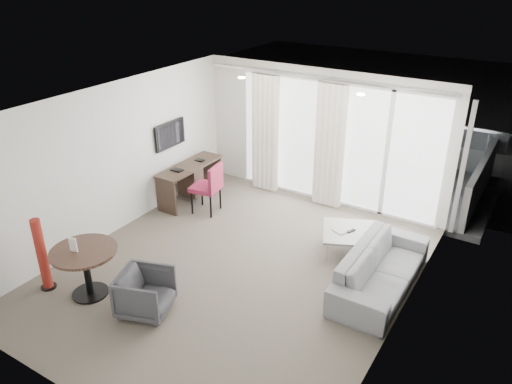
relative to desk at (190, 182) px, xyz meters
The scene contains 28 objects.
floor 2.71m from the desk, 36.76° to the right, with size 5.00×6.00×0.00m, color #5C5448.
ceiling 3.50m from the desk, 36.76° to the right, with size 5.00×6.00×0.00m, color white.
wall_left 1.89m from the desk, 102.19° to the right, with size 0.00×6.00×2.60m, color silver.
wall_right 5.01m from the desk, 19.07° to the right, with size 0.00×6.00×2.60m, color silver.
wall_front 5.17m from the desk, 64.96° to the right, with size 5.00×0.00×2.60m, color silver.
window_panel 2.93m from the desk, 29.31° to the left, with size 4.00×0.02×2.38m, color white, non-canonical shape.
window_frame 2.93m from the desk, 29.04° to the left, with size 4.10×0.06×2.44m, color white, non-canonical shape.
curtain_left 1.78m from the desk, 50.40° to the left, with size 0.60×0.20×2.38m, color white, non-canonical shape.
curtain_right 2.82m from the desk, 26.77° to the left, with size 0.60×0.20×2.38m, color white, non-canonical shape.
curtain_track 3.23m from the desk, 29.38° to the left, with size 4.80×0.04×0.04m, color #B2B2B7, non-canonical shape.
downlight_a 2.55m from the desk, ahead, with size 0.12×0.12×0.02m, color #FFE0B2.
downlight_b 4.02m from the desk, ahead, with size 0.12×0.12×0.02m, color #FFE0B2.
desk is the anchor object (origin of this frame).
tv 1.04m from the desk, 152.39° to the right, with size 0.05×0.80×0.50m, color black, non-canonical shape.
desk_chair 0.65m from the desk, 24.57° to the right, with size 0.53×0.50×0.97m, color maroon, non-canonical shape.
round_table 3.30m from the desk, 77.78° to the right, with size 0.93×0.93×0.74m, color #3E281E, non-canonical shape.
menu_card 3.39m from the desk, 79.45° to the right, with size 0.12×0.02×0.21m, color white, non-canonical shape.
red_lamp 3.45m from the desk, 89.22° to the right, with size 0.23×0.23×1.14m, color maroon.
tub_armchair 3.51m from the desk, 61.60° to the right, with size 0.66×0.68×0.62m, color #36363A.
coffee_table 3.46m from the desk, ahead, with size 0.85×0.85×0.38m, color gray, non-canonical shape.
remote 3.47m from the desk, ahead, with size 0.05×0.16×0.02m, color black, non-canonical shape.
magazine 3.34m from the desk, ahead, with size 0.23×0.29×0.02m, color gray, non-canonical shape.
sofa 4.30m from the desk, 11.67° to the right, with size 2.17×0.85×0.63m, color slate.
terrace_slab 3.82m from the desk, 49.70° to the left, with size 5.60×3.00×0.12m, color #4D4D50.
rattan_chair_a 3.80m from the desk, 44.07° to the left, with size 0.59×0.59×0.86m, color #422F20, non-canonical shape.
rattan_chair_b 4.88m from the desk, 42.87° to the left, with size 0.60×0.60×0.89m, color #422F20, non-canonical shape.
rattan_table 4.20m from the desk, 43.07° to the left, with size 0.45×0.45×0.45m, color #422F20, non-canonical shape.
balustrade 4.99m from the desk, 60.54° to the left, with size 5.50×0.06×1.05m, color #B2B2B7, non-canonical shape.
Camera 1 is at (3.69, -5.38, 4.46)m, focal length 35.00 mm.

